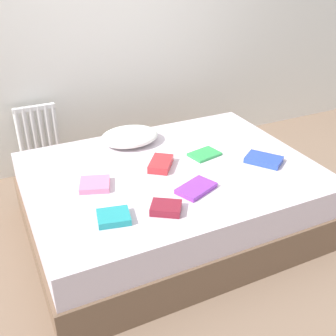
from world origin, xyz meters
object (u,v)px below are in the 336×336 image
at_px(textbook_green, 204,154).
at_px(textbook_purple, 196,188).
at_px(textbook_maroon, 166,208).
at_px(textbook_pink, 95,184).
at_px(bed, 171,199).
at_px(radiator, 39,137).
at_px(textbook_blue, 264,160).
at_px(pillow, 130,136).
at_px(textbook_teal, 114,217).
at_px(textbook_red, 161,164).

xyz_separation_m(textbook_green, textbook_purple, (-0.29, -0.40, 0.01)).
relative_size(textbook_maroon, textbook_pink, 0.93).
distance_m(bed, textbook_green, 0.41).
bearing_deg(textbook_green, textbook_purple, -138.14).
xyz_separation_m(radiator, textbook_blue, (1.35, -1.40, 0.13)).
bearing_deg(textbook_pink, textbook_green, 24.66).
bearing_deg(pillow, textbook_maroon, -98.29).
height_order(bed, radiator, radiator).
height_order(radiator, textbook_blue, radiator).
relative_size(textbook_green, textbook_teal, 1.19).
bearing_deg(textbook_purple, textbook_green, 31.23).
relative_size(textbook_green, textbook_pink, 1.15).
xyz_separation_m(radiator, textbook_purple, (0.73, -1.52, 0.13)).
height_order(bed, textbook_red, textbook_red).
bearing_deg(textbook_teal, textbook_pink, 100.76).
distance_m(textbook_green, textbook_blue, 0.43).
relative_size(textbook_green, textbook_red, 0.96).
xyz_separation_m(pillow, textbook_green, (0.42, -0.44, -0.05)).
bearing_deg(radiator, textbook_blue, -46.00).
relative_size(textbook_blue, textbook_pink, 1.31).
distance_m(textbook_purple, textbook_red, 0.38).
height_order(bed, textbook_green, textbook_green).
bearing_deg(textbook_maroon, radiator, 138.72).
bearing_deg(textbook_maroon, textbook_teal, -155.91).
distance_m(textbook_green, textbook_purple, 0.49).
height_order(bed, textbook_blue, textbook_blue).
distance_m(textbook_maroon, textbook_green, 0.77).
bearing_deg(bed, textbook_maroon, -119.23).
distance_m(textbook_pink, textbook_teal, 0.40).
xyz_separation_m(bed, textbook_pink, (-0.55, -0.01, 0.27)).
relative_size(bed, pillow, 4.41).
distance_m(radiator, textbook_purple, 1.69).
distance_m(bed, textbook_pink, 0.61).
bearing_deg(textbook_purple, textbook_red, 78.55).
xyz_separation_m(pillow, textbook_pink, (-0.44, -0.51, -0.04)).
bearing_deg(bed, textbook_blue, -17.22).
height_order(bed, textbook_teal, textbook_teal).
relative_size(textbook_red, textbook_pink, 1.20).
bearing_deg(textbook_teal, textbook_blue, 21.47).
bearing_deg(textbook_blue, textbook_pink, -135.04).
bearing_deg(bed, radiator, 120.58).
relative_size(radiator, textbook_teal, 3.13).
distance_m(textbook_maroon, textbook_pink, 0.53).
distance_m(pillow, textbook_red, 0.46).
relative_size(textbook_purple, textbook_teal, 1.36).
height_order(textbook_blue, textbook_teal, same).
xyz_separation_m(textbook_purple, textbook_red, (-0.07, 0.38, 0.01)).
distance_m(textbook_purple, textbook_teal, 0.58).
height_order(radiator, textbook_pink, radiator).
xyz_separation_m(pillow, textbook_purple, (0.13, -0.83, -0.04)).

